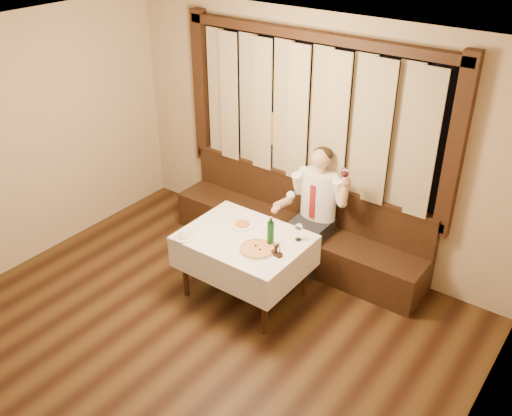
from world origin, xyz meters
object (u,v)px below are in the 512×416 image
Objects in this scene: banquette at (297,231)px; seated_man at (316,202)px; pasta_red at (242,223)px; dining_table at (245,245)px; pasta_cream at (184,235)px; green_bottle at (271,233)px; pizza at (257,249)px; cruet_caddy at (277,252)px.

banquette is 2.20× the size of seated_man.
banquette is 1.00m from pasta_red.
dining_table is 5.51× the size of pasta_cream.
green_bottle is 0.91m from seated_man.
banquette is at bearing 70.98° from pasta_cream.
seated_man is at bearing 73.12° from dining_table.
pasta_red is (-0.40, 0.29, 0.02)m from pizza.
seated_man is at bearing 111.04° from cruet_caddy.
pizza is 0.20m from green_bottle.
pizza is at bearing -77.60° from banquette.
cruet_caddy reaches higher than dining_table.
pizza is at bearing -108.34° from green_bottle.
banquette is 25.76× the size of cruet_caddy.
dining_table is 0.26m from pasta_red.
banquette is 12.54× the size of pasta_red.
cruet_caddy reaches higher than pasta_red.
pasta_red is 0.66m from cruet_caddy.
pasta_cream is at bearing -141.86° from dining_table.
pasta_red reaches higher than pasta_cream.
dining_table is at bearing -90.00° from banquette.
seated_man is (0.28, 0.93, 0.19)m from dining_table.
pasta_cream is at bearing -109.02° from banquette.
seated_man is (0.43, 0.77, 0.05)m from pasta_red.
pizza is 0.21m from cruet_caddy.
green_bottle reaches higher than banquette.
dining_table is (0.00, -1.02, 0.34)m from banquette.
green_bottle is (0.05, 0.16, 0.12)m from pizza.
green_bottle is at bearing 153.79° from cruet_caddy.
cruet_caddy is at bearing -22.28° from pasta_red.
pasta_red is at bearing 163.95° from green_bottle.
seated_man reaches higher than pasta_cream.
green_bottle is 0.22m from cruet_caddy.
pizza reaches higher than dining_table.
pizza is at bearing -91.65° from seated_man.
banquette is 1.08m from dining_table.
green_bottle is 2.60× the size of cruet_caddy.
seated_man reaches higher than cruet_caddy.
cruet_caddy reaches higher than pasta_cream.
green_bottle reaches higher than cruet_caddy.
seated_man is at bearing -17.68° from banquette.
banquette is 1.19m from green_bottle.
pasta_red is (-0.15, 0.16, 0.14)m from dining_table.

